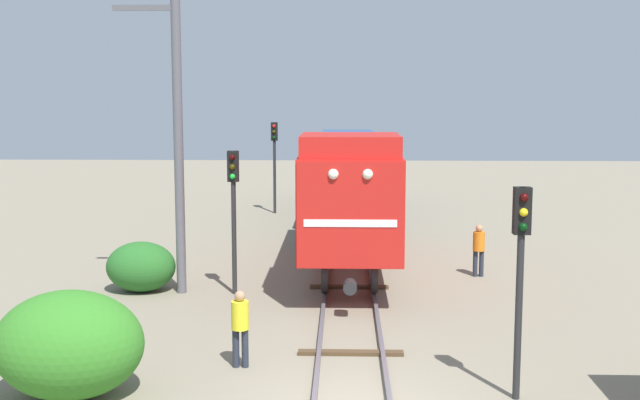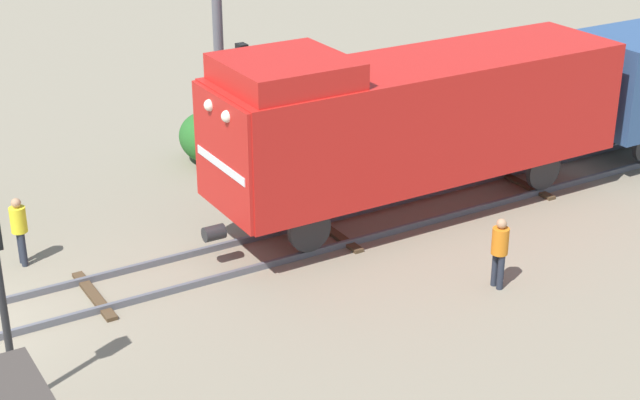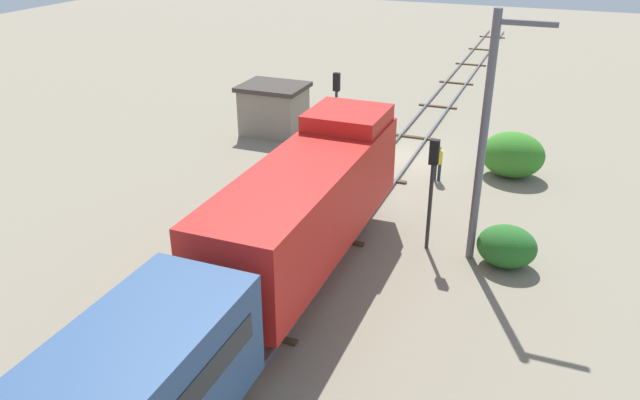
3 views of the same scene
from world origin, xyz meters
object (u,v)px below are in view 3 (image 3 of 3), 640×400
object	(u,v)px
traffic_signal_mid	(432,174)
relay_hut	(274,109)
worker_by_signal	(212,218)
catenary_mast	(485,136)
traffic_signal_near	(336,98)
locomotive	(310,198)
worker_near_track	(438,160)

from	to	relation	value
traffic_signal_mid	relay_hut	distance (m)	14.70
worker_by_signal	catenary_mast	distance (m)	10.23
traffic_signal_near	worker_by_signal	bearing A→B (deg)	84.59
traffic_signal_mid	locomotive	bearing A→B (deg)	42.22
locomotive	catenary_mast	bearing A→B (deg)	-149.37
traffic_signal_mid	worker_near_track	distance (m)	6.76
traffic_signal_near	worker_by_signal	size ratio (longest dim) A/B	2.44
worker_by_signal	relay_hut	size ratio (longest dim) A/B	0.49
traffic_signal_mid	traffic_signal_near	bearing A→B (deg)	-50.65
worker_by_signal	relay_hut	distance (m)	12.68
locomotive	traffic_signal_mid	size ratio (longest dim) A/B	2.73
traffic_signal_near	worker_near_track	world-z (taller)	traffic_signal_near
locomotive	relay_hut	distance (m)	14.92
catenary_mast	traffic_signal_near	bearing A→B (deg)	-44.60
traffic_signal_mid	worker_by_signal	bearing A→B (deg)	18.24
traffic_signal_mid	worker_near_track	xyz separation A→B (m)	(1.00, -6.40, -1.96)
worker_near_track	catenary_mast	bearing A→B (deg)	153.26
traffic_signal_near	traffic_signal_mid	size ratio (longest dim) A/B	0.98
catenary_mast	relay_hut	xyz separation A→B (m)	(12.56, -9.83, -3.22)
traffic_signal_near	locomotive	bearing A→B (deg)	106.03
locomotive	worker_by_signal	distance (m)	4.60
relay_hut	traffic_signal_mid	bearing A→B (deg)	138.23
locomotive	worker_near_track	distance (m)	9.94
traffic_signal_near	relay_hut	size ratio (longest dim) A/B	1.19
worker_near_track	locomotive	bearing A→B (deg)	116.78
traffic_signal_near	worker_near_track	distance (m)	6.14
worker_by_signal	worker_near_track	bearing A→B (deg)	-4.36
traffic_signal_mid	worker_by_signal	distance (m)	8.24
relay_hut	traffic_signal_near	bearing A→B (deg)	158.61
traffic_signal_near	worker_near_track	xyz separation A→B (m)	(-5.60, 1.65, -1.90)
traffic_signal_mid	relay_hut	bearing A→B (deg)	-41.77
worker_near_track	catenary_mast	xyz separation A→B (m)	(-2.66, 6.49, 3.62)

